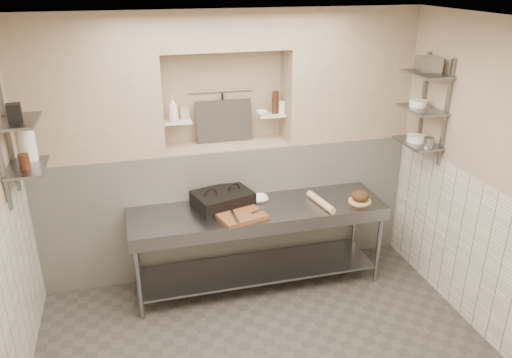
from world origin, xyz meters
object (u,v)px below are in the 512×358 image
object	(u,v)px
cutting_board	(242,216)
mixing_bowl	(258,199)
panini_press	(223,199)
bowl_alcove	(262,113)
prep_table	(258,231)
bottle_soap	(173,109)
jug_left	(26,143)
bread_loaf	(360,196)
rolling_pin	(321,202)

from	to	relation	value
cutting_board	mixing_bowl	distance (m)	0.41
panini_press	bowl_alcove	xyz separation A→B (m)	(0.52, 0.41, 0.76)
prep_table	bottle_soap	xyz separation A→B (m)	(-0.74, 0.54, 1.20)
panini_press	jug_left	size ratio (longest dim) A/B	2.13
prep_table	bread_loaf	world-z (taller)	bread_loaf
panini_press	mixing_bowl	size ratio (longest dim) A/B	3.12
bottle_soap	mixing_bowl	bearing A→B (deg)	-25.53
panini_press	bread_loaf	bearing A→B (deg)	-26.62
rolling_pin	jug_left	world-z (taller)	jug_left
rolling_pin	bowl_alcove	world-z (taller)	bowl_alcove
bottle_soap	bowl_alcove	world-z (taller)	bottle_soap
mixing_bowl	bread_loaf	xyz separation A→B (m)	(1.02, -0.27, 0.04)
bread_loaf	jug_left	world-z (taller)	jug_left
rolling_pin	jug_left	bearing A→B (deg)	177.69
panini_press	rolling_pin	xyz separation A→B (m)	(0.97, -0.24, -0.04)
prep_table	panini_press	world-z (taller)	panini_press
prep_table	cutting_board	bearing A→B (deg)	-143.33
mixing_bowl	jug_left	bearing A→B (deg)	-176.19
panini_press	bottle_soap	xyz separation A→B (m)	(-0.41, 0.38, 0.87)
rolling_pin	panini_press	bearing A→B (deg)	166.11
cutting_board	bread_loaf	xyz separation A→B (m)	(1.27, 0.05, 0.05)
bowl_alcove	prep_table	bearing A→B (deg)	-108.41
mixing_bowl	bread_loaf	size ratio (longest dim) A/B	1.13
mixing_bowl	bottle_soap	world-z (taller)	bottle_soap
prep_table	bottle_soap	distance (m)	1.51
bread_loaf	jug_left	distance (m)	3.21
bottle_soap	jug_left	bearing A→B (deg)	-158.54
bottle_soap	jug_left	world-z (taller)	bottle_soap
rolling_pin	bowl_alcove	bearing A→B (deg)	124.72
bottle_soap	jug_left	xyz separation A→B (m)	(-1.30, -0.51, -0.08)
mixing_bowl	rolling_pin	world-z (taller)	rolling_pin
cutting_board	bottle_soap	bearing A→B (deg)	127.43
panini_press	jug_left	xyz separation A→B (m)	(-1.71, -0.13, 0.79)
bowl_alcove	jug_left	world-z (taller)	jug_left
mixing_bowl	rolling_pin	xyz separation A→B (m)	(0.60, -0.25, 0.01)
bread_loaf	cutting_board	bearing A→B (deg)	-177.90
prep_table	cutting_board	xyz separation A→B (m)	(-0.21, -0.16, 0.28)
rolling_pin	bread_loaf	distance (m)	0.42
cutting_board	bread_loaf	world-z (taller)	bread_loaf
rolling_pin	jug_left	xyz separation A→B (m)	(-2.68, 0.11, 0.83)
bottle_soap	panini_press	bearing A→B (deg)	-43.01
cutting_board	rolling_pin	distance (m)	0.85
panini_press	jug_left	distance (m)	1.88
mixing_bowl	bowl_alcove	world-z (taller)	bowl_alcove
mixing_bowl	prep_table	bearing A→B (deg)	-103.10
mixing_bowl	bowl_alcove	distance (m)	0.91
prep_table	rolling_pin	bearing A→B (deg)	-7.52
prep_table	mixing_bowl	size ratio (longest dim) A/B	12.50
cutting_board	bowl_alcove	xyz separation A→B (m)	(0.40, 0.72, 0.81)
bottle_soap	jug_left	size ratio (longest dim) A/B	0.85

